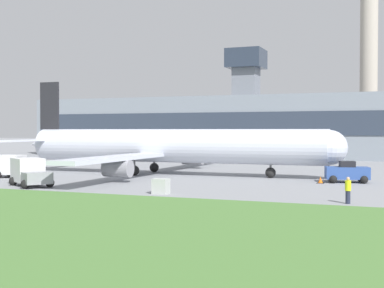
% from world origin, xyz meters
% --- Properties ---
extents(ground_plane, '(400.00, 400.00, 0.00)m').
position_xyz_m(ground_plane, '(0.00, 0.00, 0.00)').
color(ground_plane, gray).
extents(terminal_building, '(87.67, 14.56, 18.03)m').
position_xyz_m(terminal_building, '(-0.17, 37.19, 5.12)').
color(terminal_building, gray).
rests_on(terminal_building, ground_plane).
extents(smokestack_left, '(4.05, 4.05, 42.70)m').
position_xyz_m(smokestack_left, '(11.56, 65.02, 21.52)').
color(smokestack_left, '#B2A899').
rests_on(smokestack_left, ground_plane).
extents(airplane, '(34.19, 33.46, 9.72)m').
position_xyz_m(airplane, '(-4.09, -1.06, 2.82)').
color(airplane, silver).
rests_on(airplane, ground_plane).
extents(pushback_tug, '(3.88, 2.78, 1.83)m').
position_xyz_m(pushback_tug, '(13.50, -3.07, 0.81)').
color(pushback_tug, '#2D4C93').
rests_on(pushback_tug, ground_plane).
extents(baggage_truck, '(4.39, 3.14, 2.11)m').
position_xyz_m(baggage_truck, '(-16.12, -9.42, 1.03)').
color(baggage_truck, '#232328').
rests_on(baggage_truck, ground_plane).
extents(fuel_truck, '(4.77, 4.14, 2.20)m').
position_xyz_m(fuel_truck, '(-9.82, -15.21, 1.07)').
color(fuel_truck, gray).
rests_on(fuel_truck, ground_plane).
extents(ground_crew_person, '(0.50, 0.50, 1.63)m').
position_xyz_m(ground_crew_person, '(14.76, -16.63, 0.83)').
color(ground_crew_person, '#23283D').
rests_on(ground_crew_person, ground_plane).
extents(traffic_cone_near_nose, '(0.59, 0.59, 0.56)m').
position_xyz_m(traffic_cone_near_nose, '(11.48, -4.57, 0.25)').
color(traffic_cone_near_nose, black).
rests_on(traffic_cone_near_nose, ground_plane).
extents(utility_cabinet, '(1.08, 0.87, 1.06)m').
position_xyz_m(utility_cabinet, '(2.12, -16.20, 0.53)').
color(utility_cabinet, '#B2B7B2').
rests_on(utility_cabinet, ground_plane).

